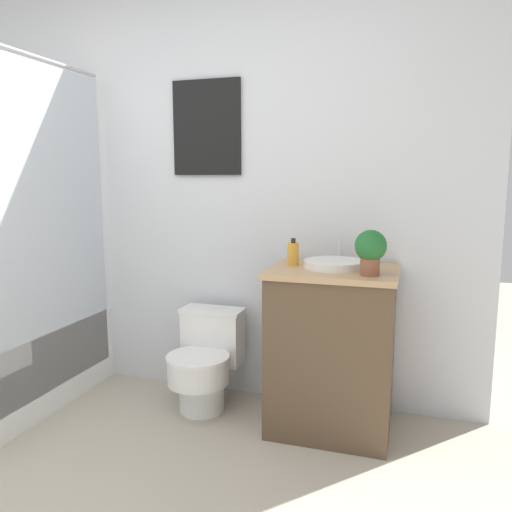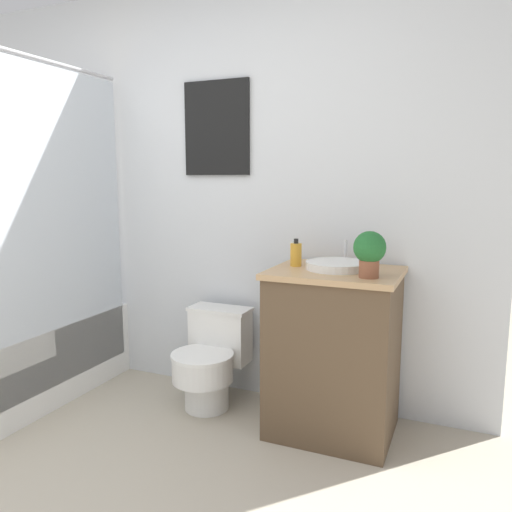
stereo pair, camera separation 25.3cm
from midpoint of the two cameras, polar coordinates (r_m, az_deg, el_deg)
wall_back at (r=3.17m, az=-3.93°, el=7.32°), size 3.57×0.07×2.50m
shower_area at (r=3.34m, az=-24.04°, el=-10.28°), size 0.70×1.36×1.98m
toilet at (r=3.01m, az=-2.76°, el=-11.78°), size 0.37×0.50×0.57m
vanity at (r=2.71m, az=11.56°, el=-10.71°), size 0.66×0.54×0.88m
sink at (r=2.62m, az=11.97°, el=-1.07°), size 0.32×0.35×0.13m
soap_bottle at (r=2.67m, az=7.30°, el=0.17°), size 0.06×0.06×0.15m
potted_plant at (r=2.42m, az=15.81°, el=0.53°), size 0.15×0.15×0.22m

